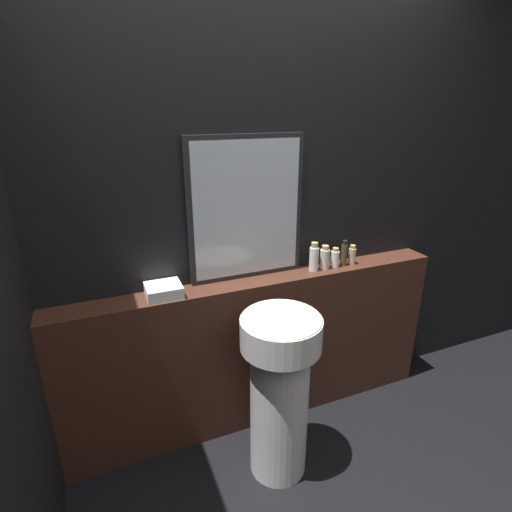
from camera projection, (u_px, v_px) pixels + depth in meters
wall_back at (252, 215)px, 2.15m from camera, size 8.00×0.06×2.50m
vanity_counter at (260, 351)px, 2.33m from camera, size 2.21×0.17×0.92m
pedestal_sink at (280, 388)px, 1.96m from camera, size 0.38×0.38×0.90m
mirror at (247, 210)px, 2.07m from camera, size 0.63×0.03×0.76m
towel_stack at (164, 290)px, 1.97m from camera, size 0.17×0.16×0.06m
shampoo_bottle at (314, 258)px, 2.26m from camera, size 0.05×0.05×0.17m
conditioner_bottle at (325, 258)px, 2.29m from camera, size 0.06×0.06×0.14m
lotion_bottle at (335, 258)px, 2.32m from camera, size 0.05×0.05×0.12m
body_wash_bottle at (344, 254)px, 2.34m from camera, size 0.04×0.04×0.15m
hand_soap_bottle at (352, 255)px, 2.36m from camera, size 0.04×0.04×0.12m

